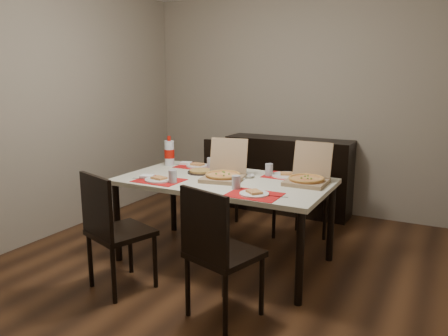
{
  "coord_description": "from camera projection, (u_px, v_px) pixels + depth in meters",
  "views": [
    {
      "loc": [
        1.7,
        -3.13,
        1.63
      ],
      "look_at": [
        -0.01,
        0.13,
        0.85
      ],
      "focal_mm": 35.0,
      "sensor_mm": 36.0,
      "label": 1
    }
  ],
  "objects": [
    {
      "name": "ground",
      "position": [
        218.0,
        267.0,
        3.82
      ],
      "size": [
        3.8,
        4.0,
        0.02
      ],
      "primitive_type": "cube",
      "color": "#482A16",
      "rests_on": "ground"
    },
    {
      "name": "soda_bottle",
      "position": [
        169.0,
        153.0,
        4.34
      ],
      "size": [
        0.1,
        0.1,
        0.3
      ],
      "color": "silver",
      "rests_on": "dining_table"
    },
    {
      "name": "chair_near_left",
      "position": [
        112.0,
        227.0,
        3.29
      ],
      "size": [
        0.53,
        0.53,
        0.93
      ],
      "color": "black",
      "rests_on": "ground"
    },
    {
      "name": "chair_near_right",
      "position": [
        217.0,
        249.0,
        2.88
      ],
      "size": [
        0.52,
        0.52,
        0.93
      ],
      "color": "black",
      "rests_on": "ground"
    },
    {
      "name": "chair_far_left",
      "position": [
        218.0,
        179.0,
        4.82
      ],
      "size": [
        0.48,
        0.48,
        0.93
      ],
      "color": "black",
      "rests_on": "ground"
    },
    {
      "name": "faina_plate",
      "position": [
        201.0,
        172.0,
        4.02
      ],
      "size": [
        0.25,
        0.25,
        0.03
      ],
      "color": "black",
      "rests_on": "dining_table"
    },
    {
      "name": "dining_table",
      "position": [
        224.0,
        187.0,
        3.8
      ],
      "size": [
        1.8,
        1.0,
        0.75
      ],
      "color": "beige",
      "rests_on": "ground"
    },
    {
      "name": "dip_bowl",
      "position": [
        248.0,
        176.0,
        3.85
      ],
      "size": [
        0.13,
        0.13,
        0.03
      ],
      "primitive_type": "imported",
      "rotation": [
        0.0,
        0.0,
        0.34
      ],
      "color": "white",
      "rests_on": "dining_table"
    },
    {
      "name": "pizza_box_center",
      "position": [
        224.0,
        173.0,
        3.77
      ],
      "size": [
        0.4,
        0.43,
        0.34
      ],
      "color": "#8C7050",
      "rests_on": "dining_table"
    },
    {
      "name": "napkin_loose",
      "position": [
        236.0,
        179.0,
        3.75
      ],
      "size": [
        0.15,
        0.15,
        0.02
      ],
      "primitive_type": "cube",
      "rotation": [
        0.0,
        0.0,
        1.19
      ],
      "color": "white",
      "rests_on": "dining_table"
    },
    {
      "name": "setting_far_left",
      "position": [
        200.0,
        165.0,
        4.29
      ],
      "size": [
        0.45,
        0.3,
        0.11
      ],
      "color": "red",
      "rests_on": "dining_table"
    },
    {
      "name": "setting_far_right",
      "position": [
        283.0,
        174.0,
        3.89
      ],
      "size": [
        0.45,
        0.3,
        0.11
      ],
      "color": "red",
      "rests_on": "dining_table"
    },
    {
      "name": "setting_near_left",
      "position": [
        161.0,
        179.0,
        3.72
      ],
      "size": [
        0.45,
        0.3,
        0.11
      ],
      "color": "red",
      "rests_on": "dining_table"
    },
    {
      "name": "sideboard",
      "position": [
        288.0,
        175.0,
        5.27
      ],
      "size": [
        1.5,
        0.4,
        0.9
      ],
      "primitive_type": "cube",
      "color": "black",
      "rests_on": "ground"
    },
    {
      "name": "chair_far_right",
      "position": [
        305.0,
        189.0,
        4.39
      ],
      "size": [
        0.55,
        0.55,
        0.93
      ],
      "color": "black",
      "rests_on": "ground"
    },
    {
      "name": "pizza_box_right",
      "position": [
        308.0,
        177.0,
        3.63
      ],
      "size": [
        0.33,
        0.37,
        0.33
      ],
      "color": "#8C7050",
      "rests_on": "dining_table"
    },
    {
      "name": "setting_near_right",
      "position": [
        249.0,
        190.0,
        3.33
      ],
      "size": [
        0.49,
        0.3,
        0.11
      ],
      "color": "red",
      "rests_on": "dining_table"
    },
    {
      "name": "room_walls",
      "position": [
        240.0,
        64.0,
        3.84
      ],
      "size": [
        3.84,
        4.02,
        2.62
      ],
      "color": "gray",
      "rests_on": "ground"
    }
  ]
}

